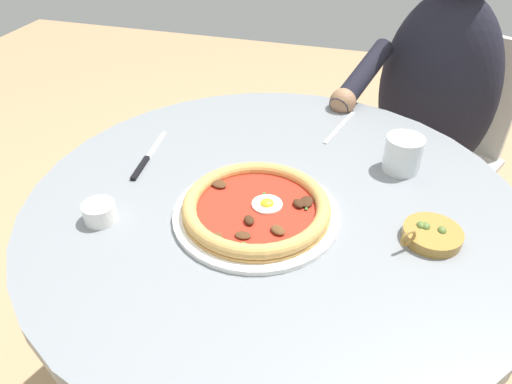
{
  "coord_description": "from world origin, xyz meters",
  "views": [
    {
      "loc": [
        -0.74,
        -0.18,
        1.33
      ],
      "look_at": [
        0.0,
        0.04,
        0.76
      ],
      "focal_mm": 33.46,
      "sensor_mm": 36.0,
      "label": 1
    }
  ],
  "objects_px": {
    "cafe_chair_diner": "(440,139)",
    "diner_person": "(420,153)",
    "pizza_on_plate": "(256,208)",
    "olive_pan": "(431,234)",
    "dining_table": "(272,257)",
    "water_glass": "(403,156)",
    "fork_utensil": "(340,127)",
    "steak_knife": "(145,161)",
    "ramekin_capers": "(100,212)"
  },
  "relations": [
    {
      "from": "pizza_on_plate",
      "to": "olive_pan",
      "type": "xyz_separation_m",
      "value": [
        0.02,
        -0.32,
        -0.01
      ]
    },
    {
      "from": "steak_knife",
      "to": "fork_utensil",
      "type": "relative_size",
      "value": 1.16
    },
    {
      "from": "ramekin_capers",
      "to": "olive_pan",
      "type": "relative_size",
      "value": 0.56
    },
    {
      "from": "cafe_chair_diner",
      "to": "pizza_on_plate",
      "type": "bearing_deg",
      "value": 154.73
    },
    {
      "from": "pizza_on_plate",
      "to": "fork_utensil",
      "type": "xyz_separation_m",
      "value": [
        0.39,
        -0.1,
        -0.02
      ]
    },
    {
      "from": "dining_table",
      "to": "cafe_chair_diner",
      "type": "relative_size",
      "value": 1.15
    },
    {
      "from": "pizza_on_plate",
      "to": "steak_knife",
      "type": "xyz_separation_m",
      "value": [
        0.11,
        0.29,
        -0.01
      ]
    },
    {
      "from": "ramekin_capers",
      "to": "diner_person",
      "type": "distance_m",
      "value": 1.05
    },
    {
      "from": "water_glass",
      "to": "steak_knife",
      "type": "xyz_separation_m",
      "value": [
        -0.13,
        0.54,
        -0.03
      ]
    },
    {
      "from": "olive_pan",
      "to": "diner_person",
      "type": "bearing_deg",
      "value": -1.54
    },
    {
      "from": "pizza_on_plate",
      "to": "water_glass",
      "type": "height_order",
      "value": "water_glass"
    },
    {
      "from": "dining_table",
      "to": "water_glass",
      "type": "height_order",
      "value": "water_glass"
    },
    {
      "from": "water_glass",
      "to": "fork_utensil",
      "type": "bearing_deg",
      "value": 45.96
    },
    {
      "from": "dining_table",
      "to": "ramekin_capers",
      "type": "bearing_deg",
      "value": 118.06
    },
    {
      "from": "dining_table",
      "to": "cafe_chair_diner",
      "type": "distance_m",
      "value": 0.87
    },
    {
      "from": "pizza_on_plate",
      "to": "cafe_chair_diner",
      "type": "relative_size",
      "value": 0.37
    },
    {
      "from": "ramekin_capers",
      "to": "diner_person",
      "type": "xyz_separation_m",
      "value": [
        0.81,
        -0.61,
        -0.25
      ]
    },
    {
      "from": "dining_table",
      "to": "olive_pan",
      "type": "xyz_separation_m",
      "value": [
        -0.04,
        -0.3,
        0.17
      ]
    },
    {
      "from": "pizza_on_plate",
      "to": "cafe_chair_diner",
      "type": "height_order",
      "value": "cafe_chair_diner"
    },
    {
      "from": "dining_table",
      "to": "water_glass",
      "type": "relative_size",
      "value": 12.41
    },
    {
      "from": "fork_utensil",
      "to": "cafe_chair_diner",
      "type": "bearing_deg",
      "value": -33.03
    },
    {
      "from": "water_glass",
      "to": "dining_table",
      "type": "bearing_deg",
      "value": 127.09
    },
    {
      "from": "pizza_on_plate",
      "to": "diner_person",
      "type": "bearing_deg",
      "value": -25.03
    },
    {
      "from": "water_glass",
      "to": "olive_pan",
      "type": "distance_m",
      "value": 0.23
    },
    {
      "from": "pizza_on_plate",
      "to": "diner_person",
      "type": "distance_m",
      "value": 0.83
    },
    {
      "from": "ramekin_capers",
      "to": "cafe_chair_diner",
      "type": "bearing_deg",
      "value": -35.72
    },
    {
      "from": "cafe_chair_diner",
      "to": "olive_pan",
      "type": "bearing_deg",
      "value": 174.34
    },
    {
      "from": "dining_table",
      "to": "diner_person",
      "type": "xyz_separation_m",
      "value": [
        0.66,
        -0.32,
        -0.07
      ]
    },
    {
      "from": "water_glass",
      "to": "fork_utensil",
      "type": "distance_m",
      "value": 0.21
    },
    {
      "from": "steak_knife",
      "to": "olive_pan",
      "type": "xyz_separation_m",
      "value": [
        -0.09,
        -0.61,
        0.01
      ]
    },
    {
      "from": "steak_knife",
      "to": "ramekin_capers",
      "type": "relative_size",
      "value": 3.4
    },
    {
      "from": "dining_table",
      "to": "water_glass",
      "type": "distance_m",
      "value": 0.36
    },
    {
      "from": "dining_table",
      "to": "fork_utensil",
      "type": "distance_m",
      "value": 0.37
    },
    {
      "from": "water_glass",
      "to": "ramekin_capers",
      "type": "height_order",
      "value": "water_glass"
    },
    {
      "from": "diner_person",
      "to": "cafe_chair_diner",
      "type": "distance_m",
      "value": 0.14
    },
    {
      "from": "pizza_on_plate",
      "to": "olive_pan",
      "type": "relative_size",
      "value": 2.88
    },
    {
      "from": "cafe_chair_diner",
      "to": "diner_person",
      "type": "bearing_deg",
      "value": 153.36
    },
    {
      "from": "water_glass",
      "to": "fork_utensil",
      "type": "relative_size",
      "value": 0.45
    },
    {
      "from": "dining_table",
      "to": "pizza_on_plate",
      "type": "distance_m",
      "value": 0.19
    },
    {
      "from": "water_glass",
      "to": "ramekin_capers",
      "type": "xyz_separation_m",
      "value": [
        -0.34,
        0.53,
        -0.01
      ]
    },
    {
      "from": "fork_utensil",
      "to": "diner_person",
      "type": "relative_size",
      "value": 0.15
    },
    {
      "from": "pizza_on_plate",
      "to": "diner_person",
      "type": "xyz_separation_m",
      "value": [
        0.72,
        -0.34,
        -0.25
      ]
    },
    {
      "from": "fork_utensil",
      "to": "ramekin_capers",
      "type": "bearing_deg",
      "value": 141.89
    },
    {
      "from": "steak_knife",
      "to": "water_glass",
      "type": "bearing_deg",
      "value": -76.3
    },
    {
      "from": "pizza_on_plate",
      "to": "cafe_chair_diner",
      "type": "distance_m",
      "value": 0.97
    },
    {
      "from": "olive_pan",
      "to": "pizza_on_plate",
      "type": "bearing_deg",
      "value": 94.32
    },
    {
      "from": "water_glass",
      "to": "diner_person",
      "type": "bearing_deg",
      "value": -9.69
    },
    {
      "from": "steak_knife",
      "to": "dining_table",
      "type": "bearing_deg",
      "value": -98.66
    },
    {
      "from": "water_glass",
      "to": "diner_person",
      "type": "xyz_separation_m",
      "value": [
        0.48,
        -0.08,
        -0.26
      ]
    },
    {
      "from": "steak_knife",
      "to": "cafe_chair_diner",
      "type": "height_order",
      "value": "cafe_chair_diner"
    }
  ]
}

